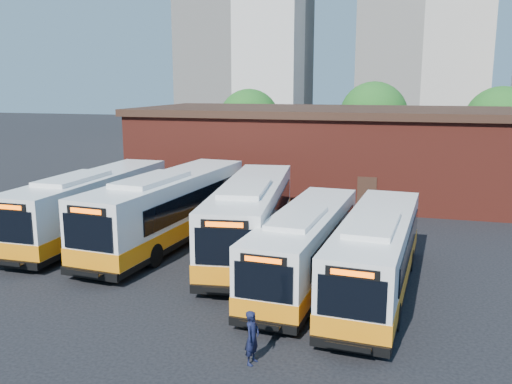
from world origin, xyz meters
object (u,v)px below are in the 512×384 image
(bus_midwest, at_px, (251,219))
(transit_worker, at_px, (252,337))
(bus_farwest, at_px, (92,207))
(bus_west, at_px, (169,211))
(bus_east, at_px, (376,257))
(bus_mideast, at_px, (305,248))

(bus_midwest, height_order, transit_worker, bus_midwest)
(bus_farwest, relative_size, bus_west, 0.95)
(bus_west, distance_m, bus_east, 11.51)
(bus_west, height_order, bus_mideast, bus_west)
(bus_mideast, xyz_separation_m, bus_east, (2.93, -0.56, 0.04))
(bus_midwest, distance_m, bus_mideast, 4.58)
(bus_midwest, height_order, bus_mideast, bus_midwest)
(bus_mideast, bearing_deg, transit_worker, -88.05)
(bus_mideast, relative_size, transit_worker, 7.05)
(bus_farwest, height_order, bus_east, bus_farwest)
(bus_east, bearing_deg, bus_midwest, 152.92)
(bus_midwest, bearing_deg, bus_mideast, -51.50)
(transit_worker, bearing_deg, bus_midwest, 26.40)
(bus_farwest, bearing_deg, bus_mideast, -15.90)
(bus_midwest, bearing_deg, bus_east, -38.34)
(bus_farwest, height_order, bus_west, bus_west)
(bus_east, bearing_deg, bus_farwest, 168.88)
(bus_midwest, relative_size, bus_mideast, 1.16)
(bus_midwest, height_order, bus_east, bus_midwest)
(bus_west, bearing_deg, bus_midwest, 0.13)
(bus_midwest, distance_m, bus_east, 7.25)
(bus_midwest, xyz_separation_m, bus_east, (6.21, -3.75, -0.17))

